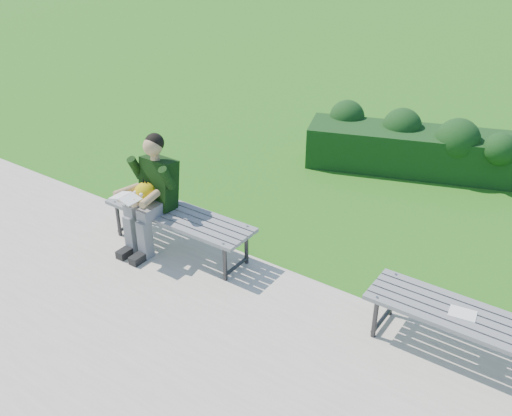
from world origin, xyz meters
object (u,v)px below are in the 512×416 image
Objects in this scene: hedge at (418,145)px; paper_sheet at (463,313)px; seated_boy at (151,190)px; bench_left at (179,218)px; bench_right at (473,323)px.

paper_sheet is at bearing -64.10° from hedge.
seated_boy is 5.46× the size of paper_sheet.
bench_left is at bearing -111.11° from hedge.
seated_boy is (-0.30, -0.09, 0.30)m from bench_left.
paper_sheet is at bearing 1.39° from bench_left.
bench_right is 1.37× the size of seated_boy.
bench_left and bench_right have the same top height.
bench_left is 1.00× the size of bench_right.
hedge is 1.78× the size of bench_right.
hedge is at bearing 117.20° from bench_right.
hedge is at bearing 115.90° from paper_sheet.
paper_sheet is at bearing 180.00° from bench_right.
bench_right is at bearing 2.77° from seated_boy.
bench_right is at bearing 1.34° from bench_left.
hedge is 3.95m from bench_right.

